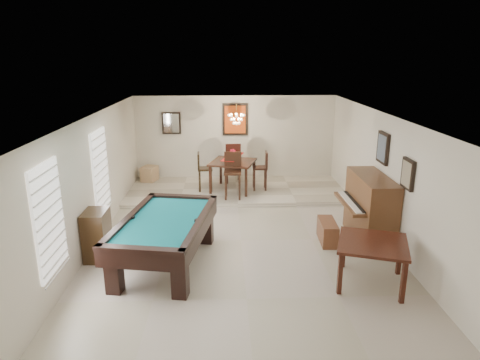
{
  "coord_description": "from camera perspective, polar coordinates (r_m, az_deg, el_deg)",
  "views": [
    {
      "loc": [
        -0.33,
        -8.27,
        3.76
      ],
      "look_at": [
        0.0,
        0.6,
        1.15
      ],
      "focal_mm": 32.0,
      "sensor_mm": 36.0,
      "label": 1
    }
  ],
  "objects": [
    {
      "name": "ground_plane",
      "position": [
        9.1,
        0.14,
        -8.1
      ],
      "size": [
        6.0,
        9.0,
        0.02
      ],
      "primitive_type": "cube",
      "color": "beige"
    },
    {
      "name": "wall_back",
      "position": [
        13.01,
        -0.65,
        5.49
      ],
      "size": [
        6.0,
        0.04,
        2.6
      ],
      "primitive_type": "cube",
      "color": "silver",
      "rests_on": "ground_plane"
    },
    {
      "name": "wall_front",
      "position": [
        4.51,
        2.54,
        -16.66
      ],
      "size": [
        6.0,
        0.04,
        2.6
      ],
      "primitive_type": "cube",
      "color": "silver",
      "rests_on": "ground_plane"
    },
    {
      "name": "wall_left",
      "position": [
        9.03,
        -19.24,
        -0.36
      ],
      "size": [
        0.04,
        9.0,
        2.6
      ],
      "primitive_type": "cube",
      "color": "silver",
      "rests_on": "ground_plane"
    },
    {
      "name": "wall_right",
      "position": [
        9.25,
        19.06,
        0.04
      ],
      "size": [
        0.04,
        9.0,
        2.6
      ],
      "primitive_type": "cube",
      "color": "silver",
      "rests_on": "ground_plane"
    },
    {
      "name": "ceiling",
      "position": [
        8.36,
        0.16,
        8.41
      ],
      "size": [
        6.0,
        9.0,
        0.04
      ],
      "primitive_type": "cube",
      "color": "white",
      "rests_on": "wall_back"
    },
    {
      "name": "dining_step",
      "position": [
        12.1,
        -0.47,
        -1.41
      ],
      "size": [
        6.0,
        2.5,
        0.12
      ],
      "primitive_type": "cube",
      "color": "beige",
      "rests_on": "ground_plane"
    },
    {
      "name": "window_left_front",
      "position": [
        7.03,
        -24.13,
        -4.75
      ],
      "size": [
        0.06,
        1.0,
        1.7
      ],
      "primitive_type": "cube",
      "color": "white",
      "rests_on": "wall_left"
    },
    {
      "name": "window_left_rear",
      "position": [
        9.55,
        -18.11,
        1.25
      ],
      "size": [
        0.06,
        1.0,
        1.7
      ],
      "primitive_type": "cube",
      "color": "white",
      "rests_on": "wall_left"
    },
    {
      "name": "pool_table",
      "position": [
        8.06,
        -9.9,
        -8.18
      ],
      "size": [
        1.86,
        2.85,
        0.88
      ],
      "primitive_type": null,
      "rotation": [
        0.0,
        0.0,
        -0.17
      ],
      "color": "black",
      "rests_on": "ground_plane"
    },
    {
      "name": "square_table",
      "position": [
        7.67,
        17.09,
        -10.52
      ],
      "size": [
        1.4,
        1.4,
        0.77
      ],
      "primitive_type": null,
      "rotation": [
        0.0,
        0.0,
        -0.32
      ],
      "color": "black",
      "rests_on": "ground_plane"
    },
    {
      "name": "upright_piano",
      "position": [
        9.22,
        16.0,
        -3.69
      ],
      "size": [
        0.93,
        1.67,
        1.39
      ],
      "primitive_type": null,
      "color": "brown",
      "rests_on": "ground_plane"
    },
    {
      "name": "piano_bench",
      "position": [
        9.13,
        11.59,
        -6.76
      ],
      "size": [
        0.35,
        0.82,
        0.45
      ],
      "primitive_type": "cube",
      "rotation": [
        0.0,
        0.0,
        -0.05
      ],
      "color": "brown",
      "rests_on": "ground_plane"
    },
    {
      "name": "apothecary_chest",
      "position": [
        8.61,
        -18.54,
        -6.95
      ],
      "size": [
        0.42,
        0.63,
        0.95
      ],
      "primitive_type": "cube",
      "color": "black",
      "rests_on": "ground_plane"
    },
    {
      "name": "dining_table",
      "position": [
        11.85,
        -0.97,
        0.88
      ],
      "size": [
        1.41,
        1.41,
        0.94
      ],
      "primitive_type": null,
      "rotation": [
        0.0,
        0.0,
        -0.28
      ],
      "color": "black",
      "rests_on": "dining_step"
    },
    {
      "name": "flower_vase",
      "position": [
        11.71,
        -0.99,
        3.62
      ],
      "size": [
        0.13,
        0.13,
        0.22
      ],
      "primitive_type": null,
      "rotation": [
        0.0,
        0.0,
        0.02
      ],
      "color": "#AF0F26",
      "rests_on": "dining_table"
    },
    {
      "name": "dining_chair_south",
      "position": [
        11.13,
        -0.98,
        0.54
      ],
      "size": [
        0.46,
        0.46,
        1.2
      ],
      "primitive_type": null,
      "rotation": [
        0.0,
        0.0,
        -0.04
      ],
      "color": "black",
      "rests_on": "dining_step"
    },
    {
      "name": "dining_chair_north",
      "position": [
        12.58,
        -0.96,
        2.37
      ],
      "size": [
        0.46,
        0.46,
        1.19
      ],
      "primitive_type": null,
      "rotation": [
        0.0,
        0.0,
        3.18
      ],
      "color": "black",
      "rests_on": "dining_step"
    },
    {
      "name": "dining_chair_west",
      "position": [
        11.85,
        -4.66,
        1.11
      ],
      "size": [
        0.41,
        0.41,
        1.06
      ],
      "primitive_type": null,
      "rotation": [
        0.0,
        0.0,
        1.62
      ],
      "color": "black",
      "rests_on": "dining_step"
    },
    {
      "name": "dining_chair_east",
      "position": [
        11.9,
        2.66,
        1.26
      ],
      "size": [
        0.41,
        0.41,
        1.07
      ],
      "primitive_type": null,
      "rotation": [
        0.0,
        0.0,
        -1.59
      ],
      "color": "black",
      "rests_on": "dining_step"
    },
    {
      "name": "corner_bench",
      "position": [
        13.06,
        -11.97,
        0.84
      ],
      "size": [
        0.51,
        0.58,
        0.44
      ],
      "primitive_type": "cube",
      "rotation": [
        0.0,
        0.0,
        -0.3
      ],
      "color": "tan",
      "rests_on": "dining_step"
    },
    {
      "name": "chandelier",
      "position": [
        11.58,
        -0.49,
        8.64
      ],
      "size": [
        0.44,
        0.44,
        0.6
      ],
      "primitive_type": null,
      "color": "#FFE5B2",
      "rests_on": "ceiling"
    },
    {
      "name": "back_painting",
      "position": [
        12.87,
        -0.65,
        8.08
      ],
      "size": [
        0.75,
        0.06,
        0.95
      ],
      "primitive_type": "cube",
      "color": "#D84C14",
      "rests_on": "wall_back"
    },
    {
      "name": "back_mirror",
      "position": [
        12.97,
        -9.14,
        7.49
      ],
      "size": [
        0.55,
        0.06,
        0.65
      ],
      "primitive_type": "cube",
      "color": "white",
      "rests_on": "wall_back"
    },
    {
      "name": "right_picture_upper",
      "position": [
        9.37,
        18.53,
        4.08
      ],
      "size": [
        0.06,
        0.55,
        0.65
      ],
      "primitive_type": "cube",
      "color": "slate",
      "rests_on": "wall_right"
    },
    {
      "name": "right_picture_lower",
      "position": [
        8.24,
        21.48,
        0.75
      ],
      "size": [
        0.06,
        0.45,
        0.55
      ],
      "primitive_type": "cube",
      "color": "gray",
      "rests_on": "wall_right"
    }
  ]
}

